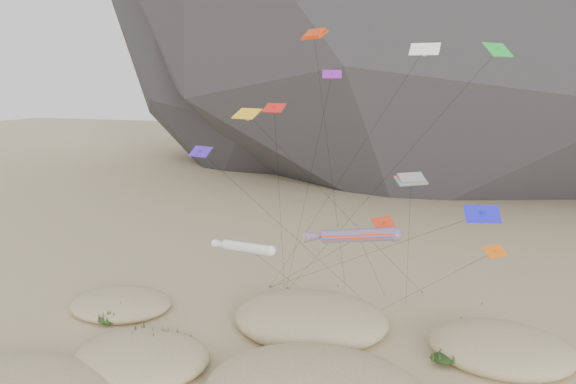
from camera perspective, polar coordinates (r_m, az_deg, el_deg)
The scene contains 7 objects.
dunes at distance 44.40m, azimuth -1.54°, elevation -18.64°, with size 48.40×37.61×3.82m.
kite_stakes at distance 61.43m, azimuth 7.59°, elevation -10.52°, with size 22.59×6.92×0.30m.
rainbow_tube_kite at distance 41.97m, azimuth 6.79°, elevation -4.41°, with size 7.35×18.94×12.39m.
white_tube_kite at distance 42.74m, azimuth -4.43°, elevation -5.62°, with size 5.99×18.37×11.09m.
orange_parafoil at distance 51.21m, azimuth 2.71°, elevation 15.37°, with size 2.82×10.63×27.33m.
multi_parafoil at distance 41.56m, azimuth 12.40°, elevation 1.07°, with size 3.08×17.17×16.32m.
delta_kites at distance 44.66m, azimuth 8.14°, elevation 5.11°, with size 25.23×20.55×25.60m.
Camera 1 is at (13.28, -31.77, 22.85)m, focal length 35.00 mm.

